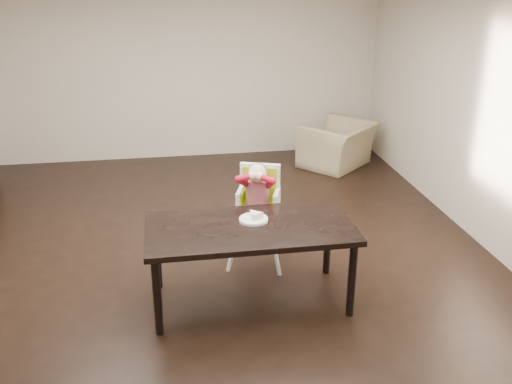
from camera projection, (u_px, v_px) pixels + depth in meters
ground at (206, 262)px, 5.86m from camera, size 7.00×7.00×0.00m
room_walls at (199, 82)px, 5.16m from camera, size 6.02×7.02×2.71m
dining_table at (250, 234)px, 4.95m from camera, size 1.80×0.90×0.75m
high_chair at (258, 193)px, 5.63m from camera, size 0.56×0.56×1.06m
plate at (254, 218)px, 5.01m from camera, size 0.27×0.27×0.07m
armchair at (338, 138)px, 8.46m from camera, size 1.18×1.15×0.88m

